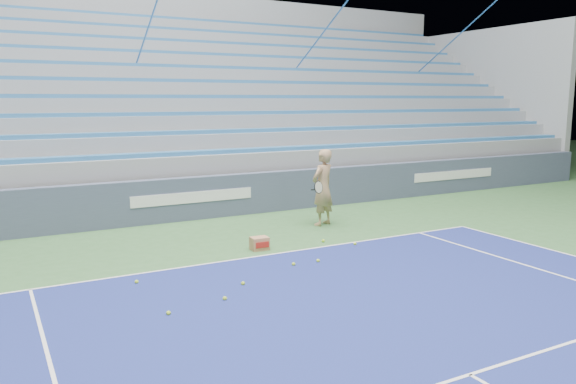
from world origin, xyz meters
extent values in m
cube|color=white|center=(0.00, 11.88, 0.01)|extent=(10.97, 0.05, 0.00)
cube|color=white|center=(0.00, 6.40, 0.01)|extent=(8.23, 0.05, 0.00)
cube|color=#3F4961|center=(0.00, 15.88, 0.55)|extent=(30.00, 0.30, 1.10)
cube|color=white|center=(0.00, 15.72, 0.60)|extent=(3.20, 0.02, 0.28)
cube|color=white|center=(9.00, 15.72, 0.60)|extent=(3.40, 0.02, 0.28)
cube|color=gray|center=(0.00, 20.43, 0.55)|extent=(30.00, 8.50, 1.10)
cube|color=gray|center=(0.00, 20.43, 1.35)|extent=(30.00, 8.50, 0.50)
cube|color=#2D69A4|center=(0.00, 16.56, 1.66)|extent=(29.60, 0.42, 0.11)
cube|color=gray|center=(0.00, 20.86, 1.85)|extent=(30.00, 7.65, 0.50)
cube|color=#2D69A4|center=(0.00, 17.41, 2.16)|extent=(29.60, 0.42, 0.11)
cube|color=gray|center=(0.00, 21.28, 2.35)|extent=(30.00, 6.80, 0.50)
cube|color=#2D69A4|center=(0.00, 18.26, 2.66)|extent=(29.60, 0.42, 0.11)
cube|color=gray|center=(0.00, 21.71, 2.85)|extent=(30.00, 5.95, 0.50)
cube|color=#2D69A4|center=(0.00, 19.11, 3.16)|extent=(29.60, 0.42, 0.11)
cube|color=gray|center=(0.00, 22.13, 3.35)|extent=(30.00, 5.10, 0.50)
cube|color=#2D69A4|center=(0.00, 19.96, 3.66)|extent=(29.60, 0.42, 0.11)
cube|color=gray|center=(0.00, 22.56, 3.85)|extent=(30.00, 4.25, 0.50)
cube|color=#2D69A4|center=(0.00, 20.81, 4.15)|extent=(29.60, 0.42, 0.11)
cube|color=gray|center=(0.00, 22.98, 4.35)|extent=(30.00, 3.40, 0.50)
cube|color=#2D69A4|center=(0.00, 21.66, 4.65)|extent=(29.60, 0.42, 0.11)
cube|color=gray|center=(0.00, 23.41, 4.85)|extent=(30.00, 2.55, 0.50)
cube|color=#2D69A4|center=(0.00, 22.51, 5.15)|extent=(29.60, 0.42, 0.11)
cube|color=gray|center=(0.00, 23.84, 5.35)|extent=(30.00, 1.70, 0.50)
cube|color=#2D69A4|center=(0.00, 23.36, 5.65)|extent=(29.60, 0.42, 0.11)
cube|color=gray|center=(0.00, 24.26, 5.85)|extent=(30.00, 0.85, 0.50)
cube|color=#2D69A4|center=(0.00, 24.21, 6.15)|extent=(29.60, 0.42, 0.11)
cube|color=gray|center=(15.15, 20.43, 3.05)|extent=(0.30, 8.80, 6.10)
cube|color=gray|center=(0.00, 24.98, 3.65)|extent=(31.00, 0.40, 7.30)
cylinder|color=#316BAD|center=(0.00, 20.43, 4.60)|extent=(0.05, 8.53, 5.04)
cylinder|color=#316BAD|center=(6.00, 20.43, 4.60)|extent=(0.05, 8.53, 5.04)
cylinder|color=#316BAD|center=(12.00, 20.43, 4.60)|extent=(0.05, 8.53, 5.04)
imported|color=tan|center=(2.61, 13.71, 0.94)|extent=(0.80, 0.67, 1.88)
cylinder|color=black|center=(2.26, 13.46, 0.95)|extent=(0.12, 0.27, 0.08)
cylinder|color=beige|center=(2.16, 13.18, 1.05)|extent=(0.29, 0.16, 0.28)
torus|color=black|center=(2.16, 13.18, 1.05)|extent=(0.31, 0.18, 0.30)
cube|color=#A67550|center=(0.24, 12.36, 0.13)|extent=(0.37, 0.28, 0.27)
cube|color=#B21E19|center=(0.24, 12.22, 0.13)|extent=(0.28, 0.03, 0.12)
sphere|color=#BDE62F|center=(-0.98, 10.46, 0.03)|extent=(0.07, 0.07, 0.07)
sphere|color=#BDE62F|center=(-1.51, 9.93, 0.03)|extent=(0.07, 0.07, 0.07)
sphere|color=#BDE62F|center=(0.31, 11.02, 0.03)|extent=(0.07, 0.07, 0.07)
sphere|color=#BDE62F|center=(-2.51, 11.39, 0.03)|extent=(0.07, 0.07, 0.07)
sphere|color=#BDE62F|center=(1.73, 12.25, 0.03)|extent=(0.07, 0.07, 0.07)
sphere|color=#BDE62F|center=(2.18, 11.70, 0.03)|extent=(0.07, 0.07, 0.07)
sphere|color=#BDE62F|center=(-2.45, 9.76, 0.03)|extent=(0.07, 0.07, 0.07)
sphere|color=#BDE62F|center=(0.82, 11.00, 0.03)|extent=(0.07, 0.07, 0.07)
camera|label=1|loc=(-4.60, 2.22, 3.06)|focal=35.00mm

